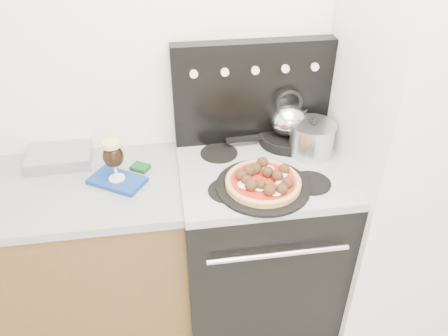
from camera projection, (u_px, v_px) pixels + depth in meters
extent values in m
cube|color=white|center=(234.00, 73.00, 2.08)|extent=(3.50, 0.01, 2.50)
cube|color=brown|center=(39.00, 265.00, 2.16)|extent=(1.45, 0.60, 0.86)
cube|color=#969699|center=(14.00, 193.00, 1.91)|extent=(1.48, 0.63, 0.04)
cube|color=black|center=(258.00, 244.00, 2.27)|extent=(0.76, 0.65, 0.88)
cube|color=#ADADB2|center=(262.00, 171.00, 2.01)|extent=(0.76, 0.65, 0.04)
cube|color=black|center=(252.00, 93.00, 2.09)|extent=(0.76, 0.08, 0.50)
cube|color=silver|center=(409.00, 153.00, 2.05)|extent=(0.64, 0.68, 1.90)
cube|color=silver|center=(60.00, 157.00, 2.06)|extent=(0.30, 0.22, 0.06)
cube|color=navy|center=(117.00, 181.00, 1.94)|extent=(0.28, 0.25, 0.02)
cylinder|color=black|center=(263.00, 186.00, 1.87)|extent=(0.50, 0.50, 0.01)
cylinder|color=black|center=(286.00, 138.00, 2.17)|extent=(0.28, 0.28, 0.05)
cylinder|color=silver|center=(312.00, 140.00, 2.06)|extent=(0.26, 0.26, 0.15)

